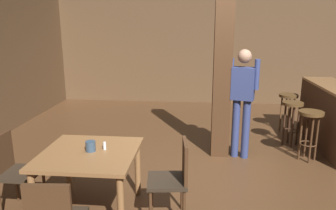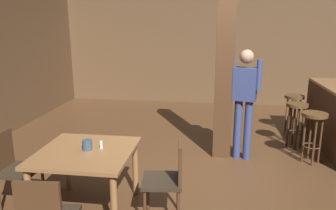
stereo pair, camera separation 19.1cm
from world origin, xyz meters
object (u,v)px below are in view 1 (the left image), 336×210
at_px(bar_stool_far, 288,103).
at_px(standing_person, 242,96).
at_px(dining_table, 90,161).
at_px(bar_counter, 328,116).
at_px(chair_east, 174,176).
at_px(salt_shaker, 105,146).
at_px(chair_west, 13,168).
at_px(bar_stool_mid, 292,113).
at_px(bar_stool_near, 310,123).
at_px(napkin_cup, 91,146).

bearing_deg(bar_stool_far, standing_person, -126.91).
relative_size(dining_table, bar_counter, 0.52).
bearing_deg(chair_east, bar_stool_far, 58.39).
height_order(salt_shaker, standing_person, standing_person).
bearing_deg(dining_table, chair_east, -1.67).
distance_m(chair_west, bar_stool_mid, 4.39).
bearing_deg(bar_counter, dining_table, -144.67).
distance_m(dining_table, chair_east, 0.94).
distance_m(chair_east, bar_stool_mid, 3.05).
distance_m(chair_east, standing_person, 2.08).
xyz_separation_m(chair_west, standing_person, (2.74, 1.79, 0.50)).
relative_size(standing_person, bar_stool_near, 2.17).
distance_m(standing_person, bar_stool_near, 1.12).
xyz_separation_m(napkin_cup, bar_stool_far, (2.92, 3.20, -0.23)).
relative_size(bar_counter, bar_stool_mid, 2.55).
bearing_deg(bar_stool_near, salt_shaker, -148.56).
distance_m(chair_east, salt_shaker, 0.84).
height_order(dining_table, chair_east, chair_east).
distance_m(bar_counter, bar_stool_near, 0.83).
bearing_deg(salt_shaker, bar_stool_near, 31.44).
xyz_separation_m(chair_west, bar_stool_far, (3.82, 3.23, 0.05)).
height_order(chair_east, salt_shaker, chair_east).
relative_size(napkin_cup, bar_counter, 0.06).
bearing_deg(chair_east, salt_shaker, 172.22).
bearing_deg(bar_counter, standing_person, -157.82).
relative_size(chair_west, standing_person, 0.52).
relative_size(bar_stool_near, bar_stool_far, 1.07).
bearing_deg(standing_person, bar_stool_near, -1.29).
bearing_deg(bar_stool_mid, chair_west, -146.91).
relative_size(chair_west, salt_shaker, 10.05).
relative_size(chair_east, bar_counter, 0.45).
height_order(napkin_cup, bar_counter, bar_counter).
height_order(dining_table, bar_counter, bar_counter).
distance_m(salt_shaker, standing_person, 2.41).
height_order(standing_person, bar_stool_far, standing_person).
relative_size(dining_table, bar_stool_mid, 1.32).
bearing_deg(chair_east, bar_stool_mid, 52.47).
height_order(chair_west, bar_stool_mid, chair_west).
distance_m(dining_table, bar_stool_far, 4.36).
height_order(chair_east, bar_counter, bar_counter).
bearing_deg(bar_stool_mid, standing_person, -146.97).
height_order(napkin_cup, salt_shaker, napkin_cup).
bearing_deg(dining_table, bar_stool_near, 31.24).
height_order(bar_counter, bar_stool_mid, bar_counter).
height_order(salt_shaker, bar_stool_near, salt_shaker).
relative_size(salt_shaker, bar_counter, 0.04).
xyz_separation_m(chair_east, salt_shaker, (-0.78, 0.11, 0.28)).
distance_m(dining_table, napkin_cup, 0.17).
bearing_deg(bar_stool_far, chair_east, -121.61).
bearing_deg(bar_stool_mid, bar_stool_near, -80.84).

